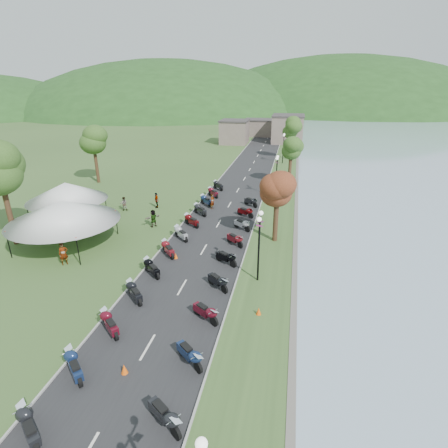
# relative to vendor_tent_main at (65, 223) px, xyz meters

# --- Properties ---
(road) EXTENTS (7.00, 120.00, 0.02)m
(road) POSITION_rel_vendor_tent_main_xyz_m (11.80, 19.36, -1.99)
(road) COLOR #272729
(road) RESTS_ON ground
(hills_backdrop) EXTENTS (360.00, 120.00, 76.00)m
(hills_backdrop) POSITION_rel_vendor_tent_main_xyz_m (11.80, 179.36, -2.00)
(hills_backdrop) COLOR #285621
(hills_backdrop) RESTS_ON ground
(far_building) EXTENTS (18.00, 16.00, 5.00)m
(far_building) POSITION_rel_vendor_tent_main_xyz_m (9.80, 64.36, 0.50)
(far_building) COLOR #78675D
(far_building) RESTS_ON ground
(moto_row_left) EXTENTS (2.60, 44.34, 1.10)m
(moto_row_left) POSITION_rel_vendor_tent_main_xyz_m (9.25, -1.85, -1.45)
(moto_row_left) COLOR #331411
(moto_row_left) RESTS_ON ground
(moto_row_right) EXTENTS (2.60, 37.58, 1.10)m
(moto_row_right) POSITION_rel_vendor_tent_main_xyz_m (14.22, -4.23, -1.45)
(moto_row_right) COLOR #331411
(moto_row_right) RESTS_ON ground
(vendor_tent_main) EXTENTS (6.14, 6.14, 4.00)m
(vendor_tent_main) POSITION_rel_vendor_tent_main_xyz_m (0.00, 0.00, 0.00)
(vendor_tent_main) COLOR silver
(vendor_tent_main) RESTS_ON ground
(vendor_tent_side) EXTENTS (5.18, 5.18, 4.00)m
(vendor_tent_side) POSITION_rel_vendor_tent_main_xyz_m (-3.24, 5.27, 0.00)
(vendor_tent_side) COLOR silver
(vendor_tent_side) RESTS_ON ground
(tree_park_left) EXTENTS (4.03, 4.03, 11.19)m
(tree_park_left) POSITION_rel_vendor_tent_main_xyz_m (-4.66, -0.65, 3.59)
(tree_park_left) COLOR #3E6725
(tree_park_left) RESTS_ON ground
(tree_lakeside) EXTENTS (2.73, 2.73, 7.58)m
(tree_lakeside) POSITION_rel_vendor_tent_main_xyz_m (17.56, 4.43, 1.79)
(tree_lakeside) COLOR #3E6725
(tree_lakeside) RESTS_ON ground
(pedestrian_a) EXTENTS (0.81, 0.82, 1.83)m
(pedestrian_a) POSITION_rel_vendor_tent_main_xyz_m (1.87, -3.24, -2.00)
(pedestrian_a) COLOR slate
(pedestrian_a) RESTS_ON ground
(pedestrian_b) EXTENTS (0.85, 0.63, 1.55)m
(pedestrian_b) POSITION_rel_vendor_tent_main_xyz_m (0.72, 9.22, -2.00)
(pedestrian_b) COLOR slate
(pedestrian_b) RESTS_ON ground
(pedestrian_c) EXTENTS (0.89, 1.36, 1.96)m
(pedestrian_c) POSITION_rel_vendor_tent_main_xyz_m (-0.57, 3.38, -2.00)
(pedestrian_c) COLOR slate
(pedestrian_c) RESTS_ON ground
(traffic_cone_near) EXTENTS (0.34, 0.34, 0.53)m
(traffic_cone_near) POSITION_rel_vendor_tent_main_xyz_m (11.42, -12.54, -1.73)
(traffic_cone_near) COLOR #F2590C
(traffic_cone_near) RESTS_ON ground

